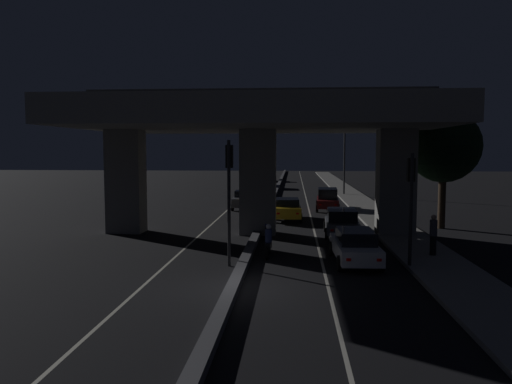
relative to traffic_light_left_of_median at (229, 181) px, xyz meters
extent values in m
plane|color=black|center=(0.62, -3.45, -3.58)|extent=(200.00, 200.00, 0.00)
cube|color=beige|center=(-2.68, 31.55, -3.58)|extent=(0.12, 126.00, 0.00)
cube|color=beige|center=(3.91, 31.55, -3.58)|extent=(0.12, 126.00, 0.00)
cube|color=#4C4C51|center=(0.62, 31.55, -3.43)|extent=(0.43, 126.00, 0.29)
cube|color=gray|center=(8.70, 24.55, -3.49)|extent=(2.81, 126.00, 0.17)
cube|color=gray|center=(-7.18, 8.11, -0.57)|extent=(2.04, 1.54, 6.02)
cube|color=gray|center=(8.41, 8.11, -0.57)|extent=(2.04, 1.54, 6.02)
cube|color=gray|center=(0.62, 8.11, -0.57)|extent=(2.04, 1.54, 6.02)
cube|color=gray|center=(0.62, 8.11, 3.15)|extent=(19.96, 13.76, 1.41)
cube|color=#333335|center=(0.62, 8.11, 4.31)|extent=(19.96, 0.40, 0.90)
cylinder|color=black|center=(0.00, -0.10, -0.95)|extent=(0.14, 0.14, 5.26)
cube|color=black|center=(0.00, 0.08, 1.00)|extent=(0.30, 0.28, 0.95)
sphere|color=black|center=(0.00, 0.23, 1.30)|extent=(0.18, 0.18, 0.18)
sphere|color=black|center=(0.00, 0.23, 1.00)|extent=(0.18, 0.18, 0.18)
sphere|color=green|center=(0.00, 0.23, 0.71)|extent=(0.18, 0.18, 0.18)
cylinder|color=black|center=(7.39, -0.10, -1.22)|extent=(0.14, 0.14, 4.72)
cube|color=black|center=(7.39, 0.08, 0.47)|extent=(0.30, 0.28, 0.95)
sphere|color=black|center=(7.39, 0.23, 0.77)|extent=(0.18, 0.18, 0.18)
sphere|color=black|center=(7.39, 0.23, 0.47)|extent=(0.18, 0.18, 0.18)
sphere|color=green|center=(7.39, 0.23, 0.17)|extent=(0.18, 0.18, 0.18)
cylinder|color=#2D2D30|center=(8.02, 33.22, 0.83)|extent=(0.18, 0.18, 8.82)
cylinder|color=#2D2D30|center=(7.04, 33.22, 5.09)|extent=(1.96, 0.10, 0.10)
ellipsoid|color=#F2B759|center=(6.06, 33.22, 4.99)|extent=(0.56, 0.32, 0.24)
cube|color=silver|center=(5.29, 0.86, -2.95)|extent=(1.81, 4.68, 0.61)
cube|color=black|center=(5.30, 0.62, -2.37)|extent=(1.53, 2.27, 0.55)
cylinder|color=black|center=(4.43, 2.36, -3.25)|extent=(0.22, 0.66, 0.65)
cylinder|color=black|center=(6.06, 2.41, -3.25)|extent=(0.22, 0.66, 0.65)
cylinder|color=black|center=(4.53, -0.70, -3.25)|extent=(0.22, 0.66, 0.65)
cylinder|color=black|center=(6.15, -0.65, -3.25)|extent=(0.22, 0.66, 0.65)
cube|color=red|center=(4.78, -1.49, -2.92)|extent=(0.18, 0.04, 0.11)
cube|color=red|center=(5.95, -1.45, -2.92)|extent=(0.18, 0.04, 0.11)
cube|color=#515459|center=(5.40, 7.76, -2.98)|extent=(1.93, 4.03, 0.55)
cube|color=black|center=(5.40, 7.76, -2.38)|extent=(1.66, 2.43, 0.65)
cylinder|color=black|center=(4.57, 9.10, -3.26)|extent=(0.22, 0.64, 0.64)
cylinder|color=black|center=(6.32, 9.04, -3.26)|extent=(0.22, 0.64, 0.64)
cylinder|color=black|center=(4.48, 6.49, -3.26)|extent=(0.22, 0.64, 0.64)
cylinder|color=black|center=(6.22, 6.42, -3.26)|extent=(0.22, 0.64, 0.64)
cube|color=red|center=(4.70, 5.79, -2.95)|extent=(0.18, 0.04, 0.11)
cube|color=red|center=(5.95, 5.75, -2.95)|extent=(0.18, 0.04, 0.11)
cube|color=gold|center=(2.21, 14.02, -2.89)|extent=(1.96, 4.44, 0.72)
cube|color=black|center=(2.22, 13.80, -2.30)|extent=(1.65, 2.16, 0.47)
cylinder|color=black|center=(1.28, 15.42, -3.25)|extent=(0.23, 0.65, 0.65)
cylinder|color=black|center=(3.02, 15.50, -3.25)|extent=(0.23, 0.65, 0.65)
cylinder|color=black|center=(1.40, 12.54, -3.25)|extent=(0.23, 0.65, 0.65)
cylinder|color=black|center=(3.14, 12.61, -3.25)|extent=(0.23, 0.65, 0.65)
cube|color=red|center=(1.68, 11.80, -2.86)|extent=(0.18, 0.04, 0.11)
cube|color=red|center=(2.92, 11.85, -2.86)|extent=(0.18, 0.04, 0.11)
cube|color=#591414|center=(5.38, 19.77, -2.91)|extent=(1.89, 4.54, 0.64)
cube|color=black|center=(5.38, 19.77, -2.19)|extent=(1.60, 2.75, 0.80)
cylinder|color=black|center=(4.64, 21.28, -3.23)|extent=(0.23, 0.69, 0.69)
cylinder|color=black|center=(6.27, 21.20, -3.23)|extent=(0.23, 0.69, 0.69)
cylinder|color=black|center=(4.50, 18.34, -3.23)|extent=(0.23, 0.69, 0.69)
cylinder|color=black|center=(6.13, 18.26, -3.23)|extent=(0.23, 0.69, 0.69)
cube|color=red|center=(4.69, 17.56, -2.88)|extent=(0.18, 0.04, 0.11)
cube|color=red|center=(5.86, 17.50, -2.88)|extent=(0.18, 0.04, 0.11)
cube|color=#515459|center=(-1.35, 20.25, -2.91)|extent=(1.94, 4.33, 0.70)
cube|color=black|center=(-1.35, 20.36, -2.31)|extent=(1.65, 1.76, 0.50)
cylinder|color=black|center=(-0.42, 18.86, -3.27)|extent=(0.22, 0.63, 0.62)
cylinder|color=black|center=(-2.20, 18.81, -3.27)|extent=(0.22, 0.63, 0.62)
cylinder|color=black|center=(-0.50, 21.69, -3.27)|extent=(0.22, 0.63, 0.62)
cylinder|color=black|center=(-2.28, 21.64, -3.27)|extent=(0.22, 0.63, 0.62)
cube|color=white|center=(-0.78, 22.42, -3.02)|extent=(0.18, 0.03, 0.11)
cube|color=white|center=(-2.05, 22.38, -3.02)|extent=(0.18, 0.03, 0.11)
cube|color=black|center=(-1.36, 29.80, -2.94)|extent=(1.79, 4.45, 0.66)
cube|color=black|center=(-1.36, 29.91, -2.34)|extent=(1.53, 1.80, 0.53)
cylinder|color=black|center=(-0.56, 28.32, -3.27)|extent=(0.21, 0.61, 0.61)
cylinder|color=black|center=(-2.22, 28.35, -3.27)|extent=(0.21, 0.61, 0.61)
cylinder|color=black|center=(-0.50, 31.24, -3.27)|extent=(0.21, 0.61, 0.61)
cylinder|color=black|center=(-2.16, 31.27, -3.27)|extent=(0.21, 0.61, 0.61)
cube|color=white|center=(-0.72, 32.00, -3.04)|extent=(0.18, 0.03, 0.11)
cube|color=white|center=(-1.91, 32.03, -3.04)|extent=(0.18, 0.03, 0.11)
cube|color=gray|center=(-1.39, 43.45, -2.96)|extent=(2.09, 4.64, 0.59)
cube|color=black|center=(-1.38, 43.34, -2.25)|extent=(1.80, 3.35, 0.84)
cylinder|color=black|center=(-0.40, 41.99, -3.25)|extent=(0.23, 0.66, 0.65)
cylinder|color=black|center=(-2.24, 41.91, -3.25)|extent=(0.23, 0.66, 0.65)
cylinder|color=black|center=(-0.54, 44.99, -3.25)|extent=(0.23, 0.66, 0.65)
cylinder|color=black|center=(-2.38, 44.91, -3.25)|extent=(0.23, 0.66, 0.65)
cube|color=white|center=(-0.83, 45.77, -3.05)|extent=(0.18, 0.04, 0.11)
cube|color=white|center=(-2.15, 45.71, -3.05)|extent=(0.18, 0.04, 0.11)
cube|color=black|center=(-1.09, 56.99, -2.91)|extent=(1.97, 4.03, 0.72)
cube|color=black|center=(-1.09, 57.09, -2.31)|extent=(1.68, 1.64, 0.50)
cylinder|color=black|center=(-0.14, 55.70, -3.27)|extent=(0.22, 0.62, 0.61)
cylinder|color=black|center=(-1.97, 55.65, -3.27)|extent=(0.22, 0.62, 0.61)
cylinder|color=black|center=(-0.21, 58.33, -3.27)|extent=(0.22, 0.62, 0.61)
cylinder|color=black|center=(-2.03, 58.29, -3.27)|extent=(0.22, 0.62, 0.61)
cube|color=white|center=(-0.48, 59.01, -3.02)|extent=(0.18, 0.03, 0.11)
cube|color=white|center=(-1.79, 58.98, -3.02)|extent=(0.18, 0.03, 0.11)
cylinder|color=black|center=(1.56, 2.59, -3.29)|extent=(0.10, 0.57, 0.57)
cylinder|color=black|center=(1.51, 1.28, -3.29)|extent=(0.12, 0.57, 0.57)
cube|color=black|center=(1.54, 1.93, -3.07)|extent=(0.28, 1.01, 0.32)
cylinder|color=navy|center=(1.54, 1.93, -2.62)|extent=(0.33, 0.33, 0.59)
sphere|color=silver|center=(1.54, 1.93, -2.20)|extent=(0.24, 0.24, 0.24)
cube|color=red|center=(1.51, 1.23, -3.07)|extent=(0.08, 0.03, 0.08)
cylinder|color=black|center=(1.19, 8.44, -3.27)|extent=(0.10, 0.62, 0.62)
cylinder|color=black|center=(1.15, 7.18, -3.27)|extent=(0.12, 0.62, 0.62)
cube|color=navy|center=(1.17, 7.81, -3.05)|extent=(0.27, 0.96, 0.32)
cylinder|color=beige|center=(1.17, 7.81, -2.63)|extent=(0.33, 0.33, 0.52)
sphere|color=black|center=(1.17, 7.81, -2.25)|extent=(0.24, 0.24, 0.24)
cube|color=red|center=(1.15, 7.13, -3.05)|extent=(0.08, 0.03, 0.08)
cylinder|color=black|center=(1.19, 14.03, -3.28)|extent=(0.12, 0.61, 0.60)
cylinder|color=black|center=(1.10, 12.73, -3.28)|extent=(0.14, 0.61, 0.60)
cube|color=maroon|center=(1.15, 13.38, -3.06)|extent=(0.31, 1.00, 0.32)
cylinder|color=maroon|center=(1.15, 13.38, -2.64)|extent=(0.34, 0.34, 0.52)
sphere|color=silver|center=(1.15, 13.38, -2.26)|extent=(0.24, 0.24, 0.24)
cube|color=red|center=(1.10, 12.69, -3.06)|extent=(0.08, 0.04, 0.08)
cylinder|color=black|center=(8.89, 2.03, -2.98)|extent=(0.28, 0.28, 0.86)
cylinder|color=#3F3F44|center=(8.89, 2.03, -2.19)|extent=(0.33, 0.33, 0.72)
sphere|color=tan|center=(8.89, 2.03, -1.71)|extent=(0.23, 0.23, 0.23)
cylinder|color=#2D2116|center=(11.81, 10.94, -1.87)|extent=(0.46, 0.46, 3.42)
sphere|color=black|center=(11.81, 10.94, 1.53)|extent=(4.49, 4.49, 4.49)
camera|label=1|loc=(2.68, -20.48, 1.26)|focal=35.00mm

